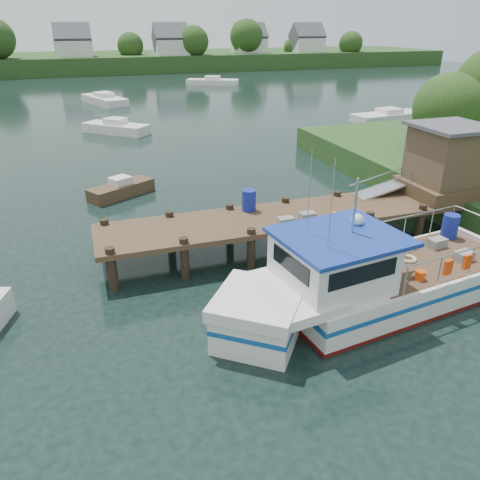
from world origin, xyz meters
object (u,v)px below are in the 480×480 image
object	(u,v)px
dock	(396,182)
moored_rowboat	(121,189)
lobster_boat	(365,282)
moored_c	(389,116)
moored_far	(213,82)
moored_d	(104,99)
moored_b	(116,128)

from	to	relation	value
dock	moored_rowboat	distance (m)	13.80
moored_rowboat	lobster_boat	bearing A→B (deg)	-65.87
lobster_boat	dock	bearing A→B (deg)	40.56
moored_rowboat	moored_c	xyz separation A→B (m)	(25.84, 13.32, 0.04)
moored_rowboat	moored_far	bearing A→B (deg)	67.99
lobster_boat	moored_d	world-z (taller)	lobster_boat
moored_b	moored_c	size ratio (longest dim) A/B	0.73
lobster_boat	moored_c	bearing A→B (deg)	46.41
moored_far	moored_b	size ratio (longest dim) A/B	1.45
moored_c	moored_d	xyz separation A→B (m)	(-24.43, 19.02, 0.04)
dock	lobster_boat	bearing A→B (deg)	-132.08
dock	lobster_boat	world-z (taller)	lobster_boat
dock	moored_d	size ratio (longest dim) A/B	2.13
moored_rowboat	moored_d	bearing A→B (deg)	86.95
moored_c	moored_d	world-z (taller)	moored_d
dock	moored_b	distance (m)	26.21
moored_b	dock	bearing A→B (deg)	-60.93
moored_b	moored_c	world-z (taller)	moored_b
moored_far	moored_d	size ratio (longest dim) A/B	1.00
moored_far	moored_b	world-z (taller)	moored_far
moored_d	moored_far	bearing A→B (deg)	48.03
moored_far	moored_c	xyz separation A→B (m)	(8.09, -31.83, -0.05)
lobster_boat	moored_rowboat	size ratio (longest dim) A/B	3.05
moored_d	moored_rowboat	bearing A→B (deg)	-82.57
moored_far	moored_c	size ratio (longest dim) A/B	1.05
dock	moored_b	world-z (taller)	dock
moored_far	moored_d	world-z (taller)	moored_far
moored_c	moored_rowboat	bearing A→B (deg)	-149.66
moored_d	moored_b	bearing A→B (deg)	-80.80
dock	moored_far	xyz separation A→B (m)	(6.98, 53.58, -1.77)
dock	moored_b	xyz separation A→B (m)	(-9.56, 24.34, -1.78)
moored_rowboat	moored_c	world-z (taller)	moored_c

